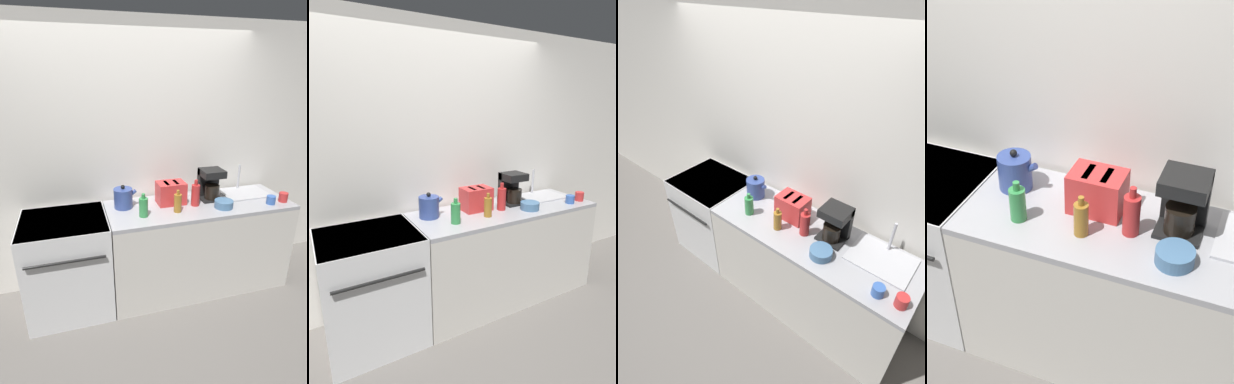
# 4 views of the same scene
# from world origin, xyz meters

# --- Properties ---
(ground_plane) EXTENTS (12.00, 12.00, 0.00)m
(ground_plane) POSITION_xyz_m (0.00, 0.00, 0.00)
(ground_plane) COLOR slate
(wall_back) EXTENTS (8.00, 0.05, 2.60)m
(wall_back) POSITION_xyz_m (0.00, 0.71, 1.30)
(wall_back) COLOR silver
(wall_back) RESTS_ON ground_plane
(stove) EXTENTS (0.75, 0.69, 0.93)m
(stove) POSITION_xyz_m (-0.65, 0.33, 0.48)
(stove) COLOR silver
(stove) RESTS_ON ground_plane
(counter_block) EXTENTS (1.82, 0.65, 0.93)m
(counter_block) POSITION_xyz_m (0.65, 0.33, 0.47)
(counter_block) COLOR silver
(counter_block) RESTS_ON ground_plane
(kettle) EXTENTS (0.22, 0.18, 0.23)m
(kettle) POSITION_xyz_m (-0.09, 0.44, 1.03)
(kettle) COLOR #33478C
(kettle) RESTS_ON counter_block
(toaster) EXTENTS (0.27, 0.19, 0.21)m
(toaster) POSITION_xyz_m (0.38, 0.42, 1.04)
(toaster) COLOR red
(toaster) RESTS_ON counter_block
(coffee_maker) EXTENTS (0.22, 0.21, 0.31)m
(coffee_maker) POSITION_xyz_m (0.80, 0.42, 1.09)
(coffee_maker) COLOR black
(coffee_maker) RESTS_ON counter_block
(bottle_green) EXTENTS (0.08, 0.08, 0.22)m
(bottle_green) POSITION_xyz_m (0.05, 0.20, 1.02)
(bottle_green) COLOR #338C47
(bottle_green) RESTS_ON counter_block
(bottle_amber) EXTENTS (0.07, 0.07, 0.21)m
(bottle_amber) POSITION_xyz_m (0.37, 0.21, 1.02)
(bottle_amber) COLOR #9E6B23
(bottle_amber) RESTS_ON counter_block
(bottle_red) EXTENTS (0.08, 0.08, 0.26)m
(bottle_red) POSITION_xyz_m (0.59, 0.30, 1.04)
(bottle_red) COLOR #B72828
(bottle_red) RESTS_ON counter_block
(bowl) EXTENTS (0.18, 0.18, 0.07)m
(bowl) POSITION_xyz_m (0.83, 0.18, 0.97)
(bowl) COLOR teal
(bowl) RESTS_ON counter_block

